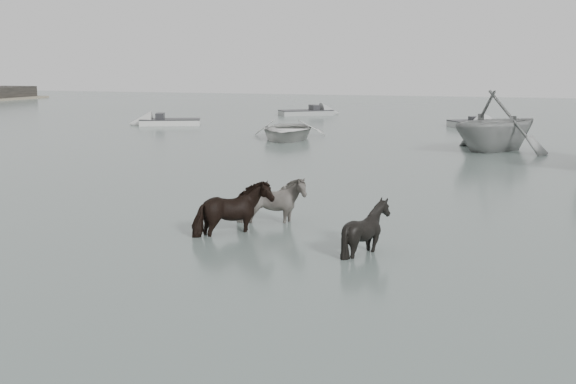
{
  "coord_description": "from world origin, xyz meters",
  "views": [
    {
      "loc": [
        3.83,
        -14.94,
        3.83
      ],
      "look_at": [
        -1.19,
        0.0,
        1.0
      ],
      "focal_mm": 45.0,
      "sensor_mm": 36.0,
      "label": 1
    }
  ],
  "objects_px": {
    "pony_dark": "(234,201)",
    "rowboat_lead": "(287,128)",
    "pony_pinto": "(271,195)",
    "pony_black": "(366,220)"
  },
  "relations": [
    {
      "from": "pony_dark",
      "to": "rowboat_lead",
      "type": "xyz_separation_m",
      "value": [
        -5.56,
        20.14,
        -0.22
      ]
    },
    {
      "from": "pony_dark",
      "to": "rowboat_lead",
      "type": "relative_size",
      "value": 0.29
    },
    {
      "from": "pony_pinto",
      "to": "pony_dark",
      "type": "relative_size",
      "value": 1.1
    },
    {
      "from": "pony_black",
      "to": "rowboat_lead",
      "type": "relative_size",
      "value": 0.26
    },
    {
      "from": "pony_pinto",
      "to": "pony_black",
      "type": "relative_size",
      "value": 1.22
    },
    {
      "from": "pony_pinto",
      "to": "rowboat_lead",
      "type": "relative_size",
      "value": 0.32
    },
    {
      "from": "pony_pinto",
      "to": "pony_black",
      "type": "xyz_separation_m",
      "value": [
        2.76,
        -1.91,
        -0.02
      ]
    },
    {
      "from": "pony_dark",
      "to": "pony_black",
      "type": "xyz_separation_m",
      "value": [
        3.16,
        -0.57,
        -0.08
      ]
    },
    {
      "from": "pony_dark",
      "to": "pony_black",
      "type": "height_order",
      "value": "pony_dark"
    },
    {
      "from": "pony_pinto",
      "to": "pony_black",
      "type": "distance_m",
      "value": 3.36
    }
  ]
}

